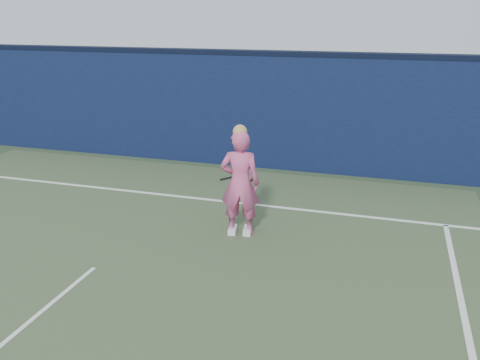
% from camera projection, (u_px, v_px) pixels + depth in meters
% --- Properties ---
extents(ground, '(80.00, 80.00, 0.00)m').
position_uv_depth(ground, '(49.00, 306.00, 6.15)').
color(ground, '#34482C').
rests_on(ground, ground).
extents(backstop_wall, '(24.00, 0.40, 2.50)m').
position_uv_depth(backstop_wall, '(221.00, 110.00, 11.66)').
color(backstop_wall, black).
rests_on(backstop_wall, ground).
extents(wall_cap, '(24.00, 0.42, 0.10)m').
position_uv_depth(wall_cap, '(220.00, 52.00, 11.25)').
color(wall_cap, black).
rests_on(wall_cap, backstop_wall).
extents(player, '(0.68, 0.51, 1.78)m').
position_uv_depth(player, '(240.00, 183.00, 7.92)').
color(player, '#D4528A').
rests_on(player, ground).
extents(racket, '(0.59, 0.17, 0.31)m').
position_uv_depth(racket, '(243.00, 175.00, 8.33)').
color(racket, black).
rests_on(racket, ground).
extents(court_lines, '(11.00, 12.04, 0.01)m').
position_uv_depth(court_lines, '(31.00, 321.00, 5.85)').
color(court_lines, white).
rests_on(court_lines, court_surface).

